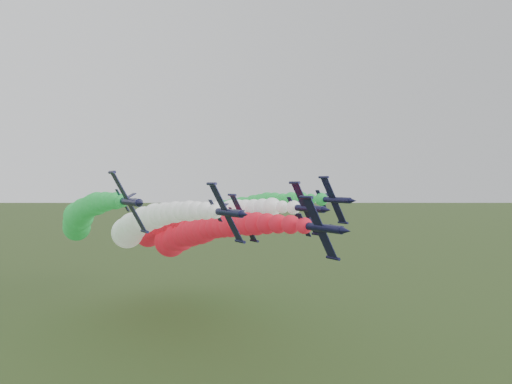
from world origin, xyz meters
TOP-DOWN VIEW (x-y plane):
  - jet_lead at (9.34, 52.45)m, footprint 16.53×94.68m
  - jet_inner_left at (-0.34, 64.69)m, footprint 16.53×94.68m
  - jet_inner_right at (16.29, 64.58)m, footprint 15.75×93.91m
  - jet_outer_left at (-14.54, 69.44)m, footprint 15.78×93.94m
  - jet_outer_right at (29.02, 73.88)m, footprint 16.66×94.82m
  - jet_trail at (11.94, 80.44)m, footprint 16.50×94.66m

SIDE VIEW (x-z plane):
  - jet_trail at x=11.94m, z-range 15.76..36.42m
  - jet_lead at x=9.34m, z-range 16.03..36.72m
  - jet_inner_left at x=-0.34m, z-range 17.94..38.63m
  - jet_inner_right at x=16.29m, z-range 18.76..38.67m
  - jet_outer_right at x=29.02m, z-range 19.03..39.85m
  - jet_outer_left at x=-14.54m, z-range 20.44..40.38m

